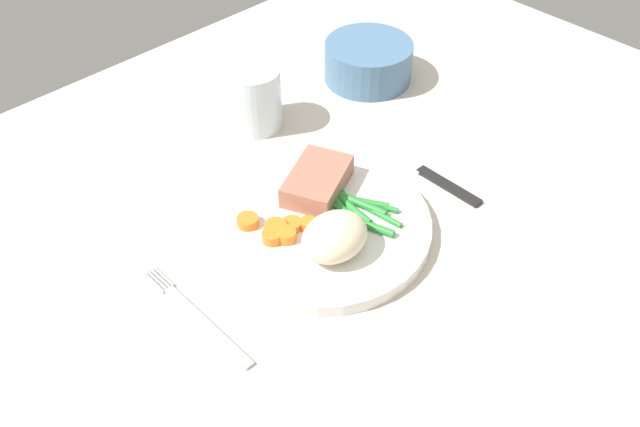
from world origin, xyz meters
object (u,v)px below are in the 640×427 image
Objects in this scene: dinner_plate at (320,225)px; meat_portion at (317,181)px; knife at (415,167)px; salad_bowl at (368,59)px; fork at (197,316)px; water_glass at (254,102)px.

meat_portion is (3.34, 3.89, 2.10)cm from dinner_plate.
meat_portion is at bearing 161.88° from knife.
meat_portion is 13.68cm from knife.
meat_portion is 27.20cm from salad_bowl.
dinner_plate is 1.21× the size of knife.
knife reaches higher than fork.
water_glass reaches higher than fork.
knife is 1.64× the size of salad_bowl.
meat_portion is at bearing -105.53° from water_glass.
salad_bowl is (10.69, 17.98, 2.95)cm from knife.
dinner_plate is at bearing -111.24° from water_glass.
meat_portion is 0.54× the size of fork.
knife is at bearing -18.15° from meat_portion.
fork is 47.65cm from salad_bowl.
dinner_plate reaches higher than knife.
dinner_plate is at bearing -146.54° from salad_bowl.
meat_portion reaches higher than fork.
fork is 32.72cm from water_glass.
knife is (16.08, -0.29, -0.60)cm from dinner_plate.
meat_portion is 17.11cm from water_glass.
meat_portion reaches higher than dinner_plate.
water_glass reaches higher than knife.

